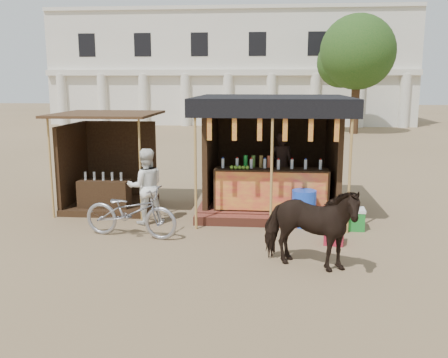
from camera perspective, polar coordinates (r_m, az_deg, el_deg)
ground at (r=9.31m, az=-0.91°, el=-8.58°), size 120.00×120.00×0.00m
main_stall at (r=12.25m, az=5.48°, el=1.16°), size 3.60×3.61×2.78m
secondary_stall at (r=12.84m, az=-13.53°, el=0.57°), size 2.40×2.40×2.38m
cow at (r=8.52m, az=9.71°, el=-5.44°), size 1.91×1.36×1.47m
motorbike at (r=10.33m, az=-10.62°, el=-3.71°), size 2.09×1.04×1.05m
bystander at (r=11.18m, az=-8.93°, el=-0.83°), size 1.00×0.89×1.69m
blue_barrel at (r=11.08m, az=9.10°, el=-3.31°), size 0.56×0.56×0.80m
red_crate at (r=10.08m, az=12.46°, el=-6.45°), size 0.44×0.49×0.27m
cooler at (r=11.09m, az=14.11°, el=-4.40°), size 0.67×0.48×0.46m
background_building at (r=38.77m, az=0.92°, el=12.41°), size 26.00×7.45×8.18m
tree at (r=31.26m, az=14.62°, el=13.56°), size 4.50×4.40×7.00m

